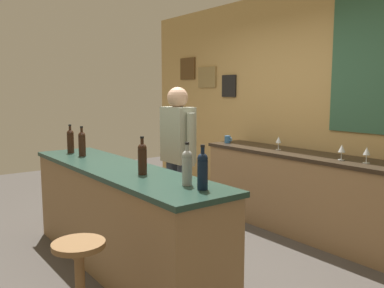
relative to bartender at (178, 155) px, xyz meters
name	(u,v)px	position (x,y,z in m)	size (l,w,h in m)	color
ground_plane	(158,256)	(0.17, -0.36, -0.94)	(10.00, 10.00, 0.00)	#423D38
back_wall	(299,104)	(0.19, 1.67, 0.48)	(6.00, 0.09, 2.80)	tan
bar_counter	(119,218)	(0.17, -0.76, -0.47)	(2.63, 0.60, 0.92)	olive
side_counter	(302,193)	(0.57, 1.29, -0.48)	(2.62, 0.56, 0.90)	olive
bartender	(178,155)	(0.00, 0.00, 0.00)	(0.52, 0.21, 1.62)	#384766
bar_stool	(80,277)	(1.07, -1.48, -0.48)	(0.32, 0.32, 0.68)	brown
wine_bottle_a	(70,140)	(-0.87, -0.79, 0.12)	(0.07, 0.07, 0.31)	black
wine_bottle_b	(82,143)	(-0.59, -0.77, 0.12)	(0.07, 0.07, 0.31)	black
wine_bottle_c	(142,158)	(0.57, -0.75, 0.12)	(0.07, 0.07, 0.31)	black
wine_bottle_d	(187,166)	(1.08, -0.68, 0.12)	(0.07, 0.07, 0.31)	#999E99
wine_bottle_e	(203,170)	(1.25, -0.68, 0.12)	(0.07, 0.07, 0.31)	black
wine_glass_a	(279,140)	(0.22, 1.28, 0.07)	(0.07, 0.07, 0.16)	silver
wine_glass_b	(342,149)	(1.08, 1.22, 0.07)	(0.07, 0.07, 0.16)	silver
wine_glass_c	(367,152)	(1.32, 1.26, 0.07)	(0.07, 0.07, 0.16)	silver
coffee_mug	(228,139)	(-0.59, 1.21, 0.01)	(0.13, 0.08, 0.09)	#336699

